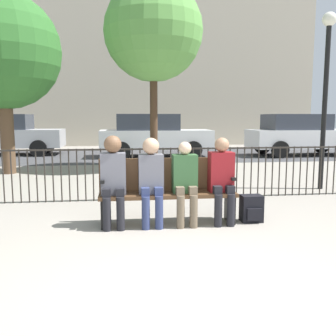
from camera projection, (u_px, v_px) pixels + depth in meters
name	position (u px, v px, depth m)	size (l,w,h in m)	color
ground_plane	(200.00, 294.00, 3.19)	(80.00, 80.00, 0.00)	gray
park_bench	(167.00, 188.00, 5.32)	(1.92, 0.45, 0.92)	#4C331E
seated_person_0	(113.00, 176.00, 5.07)	(0.34, 0.39, 1.26)	black
seated_person_1	(151.00, 176.00, 5.13)	(0.34, 0.39, 1.22)	navy
seated_person_2	(185.00, 179.00, 5.20)	(0.34, 0.39, 1.17)	brown
seated_person_3	(222.00, 176.00, 5.26)	(0.34, 0.39, 1.22)	black
backpack	(252.00, 209.00, 5.39)	(0.30, 0.26, 0.39)	black
fence_railing	(156.00, 169.00, 6.83)	(9.01, 0.03, 0.95)	#2D2823
tree_0	(153.00, 32.00, 10.46)	(2.78, 2.78, 5.28)	#422D1E
tree_1	(2.00, 52.00, 9.66)	(2.99, 2.99, 4.70)	brown
lamp_post	(326.00, 74.00, 7.60)	(0.28, 0.28, 3.58)	black
street_surface	(136.00, 155.00, 14.98)	(24.00, 6.00, 0.01)	#3D3D3F
parked_car_0	(153.00, 135.00, 14.26)	(4.20, 1.94, 1.62)	silver
parked_car_1	(301.00, 134.00, 14.69)	(4.20, 1.94, 1.62)	silver
parked_car_2	(6.00, 134.00, 14.89)	(4.20, 1.94, 1.62)	#B7B7BC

